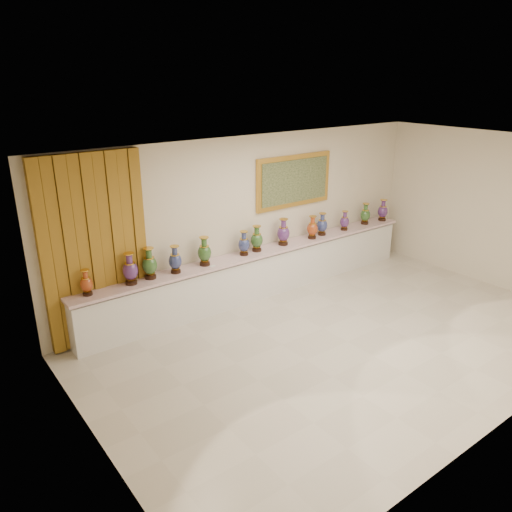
{
  "coord_description": "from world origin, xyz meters",
  "views": [
    {
      "loc": [
        -5.36,
        -4.68,
        4.04
      ],
      "look_at": [
        -0.54,
        1.7,
        1.07
      ],
      "focal_mm": 35.0,
      "sensor_mm": 36.0,
      "label": 1
    }
  ],
  "objects_px": {
    "vase_1": "(130,270)",
    "vase_2": "(150,265)",
    "vase_0": "(86,284)",
    "counter": "(261,273)"
  },
  "relations": [
    {
      "from": "vase_0",
      "to": "vase_1",
      "type": "xyz_separation_m",
      "value": [
        0.69,
        -0.01,
        0.05
      ]
    },
    {
      "from": "vase_0",
      "to": "vase_2",
      "type": "bearing_deg",
      "value": 1.21
    },
    {
      "from": "counter",
      "to": "vase_2",
      "type": "height_order",
      "value": "vase_2"
    },
    {
      "from": "vase_0",
      "to": "vase_1",
      "type": "relative_size",
      "value": 0.78
    },
    {
      "from": "vase_0",
      "to": "vase_1",
      "type": "bearing_deg",
      "value": -0.61
    },
    {
      "from": "vase_0",
      "to": "counter",
      "type": "bearing_deg",
      "value": 0.17
    },
    {
      "from": "vase_1",
      "to": "vase_0",
      "type": "bearing_deg",
      "value": 179.39
    },
    {
      "from": "vase_0",
      "to": "vase_2",
      "type": "distance_m",
      "value": 1.04
    },
    {
      "from": "vase_0",
      "to": "vase_1",
      "type": "distance_m",
      "value": 0.7
    },
    {
      "from": "vase_1",
      "to": "vase_2",
      "type": "height_order",
      "value": "vase_2"
    }
  ]
}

